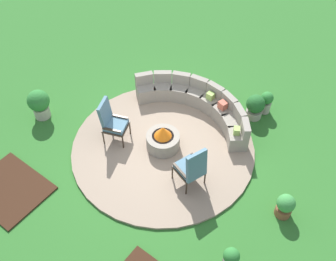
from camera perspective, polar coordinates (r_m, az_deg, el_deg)
ground_plane at (r=9.56m, az=-0.72°, el=-2.53°), size 24.00×24.00×0.00m
patio_circle at (r=9.53m, az=-0.72°, el=-2.42°), size 4.44×4.44×0.06m
mulch_bed_left at (r=9.49m, az=-22.14°, el=-7.92°), size 1.67×1.36×0.04m
fire_pit at (r=9.32m, az=-0.74°, el=-1.30°), size 0.81×0.81×0.66m
curved_stone_bench at (r=10.16m, az=4.47°, el=3.99°), size 3.46×1.26×0.74m
lounge_chair_front_left at (r=9.37m, az=-8.25°, el=1.37°), size 0.71×0.68×1.16m
lounge_chair_front_right at (r=8.40m, az=3.52°, el=-5.41°), size 0.74×0.70×1.15m
potted_plant_0 at (r=10.28m, az=12.62°, el=3.47°), size 0.48×0.48×0.69m
potted_plant_1 at (r=7.74m, az=9.15°, el=-18.07°), size 0.32×0.32×0.64m
potted_plant_2 at (r=8.58m, az=16.75°, el=-10.46°), size 0.39×0.39×0.60m
potted_plant_3 at (r=10.50m, az=14.17°, el=4.12°), size 0.33×0.33×0.64m
potted_plant_4 at (r=10.51m, az=-18.32°, el=3.81°), size 0.56×0.56×0.83m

